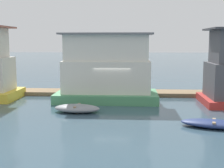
% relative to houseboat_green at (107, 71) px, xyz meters
% --- Properties ---
extents(ground_plane, '(200.00, 200.00, 0.00)m').
position_rel_houseboat_green_xyz_m(ground_plane, '(0.46, -0.24, -2.17)').
color(ground_plane, '#385160').
extents(dock_walkway, '(33.80, 2.16, 0.30)m').
position_rel_houseboat_green_xyz_m(dock_walkway, '(0.46, 2.69, -2.02)').
color(dock_walkway, '#846B4C').
rests_on(dock_walkway, ground_plane).
extents(houseboat_green, '(7.26, 3.72, 4.86)m').
position_rel_houseboat_green_xyz_m(houseboat_green, '(0.00, 0.00, 0.00)').
color(houseboat_green, '#4C9360').
rests_on(houseboat_green, ground_plane).
extents(dinghy_grey, '(2.91, 1.68, 0.49)m').
position_rel_houseboat_green_xyz_m(dinghy_grey, '(-1.49, -3.83, -1.92)').
color(dinghy_grey, gray).
rests_on(dinghy_grey, ground_plane).
extents(dinghy_navy, '(3.46, 2.04, 0.39)m').
position_rel_houseboat_green_xyz_m(dinghy_navy, '(5.93, -6.73, -1.97)').
color(dinghy_navy, navy).
rests_on(dinghy_navy, ground_plane).
extents(mooring_post_near_left, '(0.29, 0.29, 2.10)m').
position_rel_houseboat_green_xyz_m(mooring_post_near_left, '(1.37, 1.36, -1.12)').
color(mooring_post_near_left, brown).
rests_on(mooring_post_near_left, ground_plane).
extents(mooring_post_centre, '(0.22, 0.22, 2.06)m').
position_rel_houseboat_green_xyz_m(mooring_post_centre, '(-2.20, 1.36, -1.14)').
color(mooring_post_centre, brown).
rests_on(mooring_post_centre, ground_plane).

